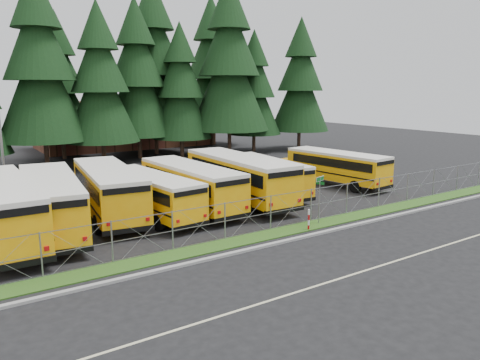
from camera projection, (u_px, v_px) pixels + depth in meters
name	position (u px, v px, depth m)	size (l,w,h in m)	color
ground	(274.00, 223.00, 27.50)	(120.00, 120.00, 0.00)	black
curb	(309.00, 236.00, 24.97)	(50.00, 0.25, 0.12)	gray
grass_verge	(292.00, 230.00, 26.11)	(50.00, 1.40, 0.06)	#1A3F12
road_lane_line	(383.00, 265.00, 20.99)	(50.00, 0.12, 0.01)	beige
chainlink_fence	(285.00, 210.00, 26.49)	(44.00, 0.10, 2.00)	gray
brick_building	(126.00, 124.00, 62.77)	(22.00, 10.00, 6.00)	brown
bus_0	(0.00, 211.00, 23.87)	(2.93, 12.41, 3.25)	#F29C07
bus_1	(50.00, 204.00, 25.57)	(2.84, 12.03, 3.15)	#F29C07
bus_2	(107.00, 192.00, 28.69)	(2.78, 11.77, 3.09)	#F29C07
bus_3	(149.00, 195.00, 28.60)	(2.41, 10.20, 2.67)	#F29C07
bus_4	(188.00, 186.00, 30.55)	(2.64, 11.20, 2.94)	#F29C07
bus_5	(236.00, 179.00, 32.44)	(2.90, 12.29, 3.22)	#F29C07
bus_6	(264.00, 177.00, 34.69)	(2.39, 10.11, 2.65)	#F29C07
bus_east	(333.00, 168.00, 38.09)	(2.45, 10.39, 2.72)	#F29C07
street_sign	(320.00, 190.00, 26.94)	(0.81, 0.53, 2.81)	gray
striped_bollard	(309.00, 220.00, 25.98)	(0.11, 0.11, 1.20)	#B20C0C
conifer_3	(40.00, 71.00, 43.93)	(8.48, 8.48, 18.76)	black
conifer_4	(100.00, 84.00, 46.41)	(7.37, 7.37, 16.29)	black
conifer_5	(137.00, 79.00, 50.99)	(7.89, 7.89, 17.45)	black
conifer_6	(181.00, 91.00, 51.83)	(6.74, 6.74, 14.90)	black
conifer_7	(229.00, 67.00, 53.06)	(9.10, 9.10, 20.13)	black
conifer_8	(254.00, 91.00, 56.86)	(6.63, 6.63, 14.66)	black
conifer_9	(300.00, 84.00, 58.70)	(7.41, 7.41, 16.38)	black
conifer_11	(59.00, 86.00, 50.57)	(7.20, 7.20, 15.92)	black
conifer_12	(154.00, 67.00, 53.94)	(9.15, 9.15, 20.25)	black
conifer_13	(212.00, 72.00, 62.66)	(8.94, 8.94, 19.78)	black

